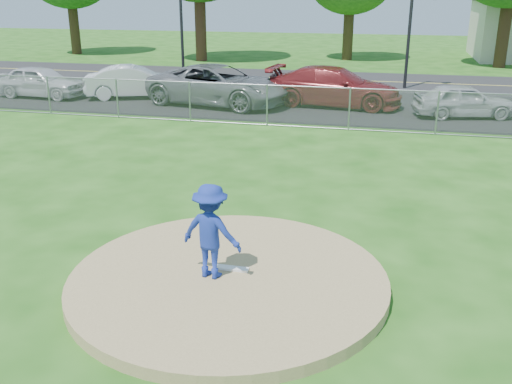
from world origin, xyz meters
TOP-DOWN VIEW (x-y plane):
  - ground at (0.00, 10.00)m, footprint 120.00×120.00m
  - pitchers_mound at (0.00, 0.00)m, footprint 5.40×5.40m
  - pitching_rubber at (0.00, 0.20)m, footprint 0.60×0.15m
  - chain_link_fence at (0.00, 12.00)m, footprint 40.00×0.06m
  - parking_lot at (0.00, 16.50)m, footprint 50.00×8.00m
  - street at (0.00, 24.00)m, footprint 60.00×7.00m
  - traffic_signal_left at (-8.76, 22.00)m, footprint 1.28×0.20m
  - pitcher at (-0.26, -0.09)m, footprint 1.14×0.77m
  - traffic_cone at (-4.85, 15.74)m, footprint 0.37×0.37m
  - parked_car_silver at (-13.52, 15.29)m, footprint 4.36×1.97m
  - parked_car_white at (-9.21, 16.18)m, footprint 4.73×3.12m
  - parked_car_gray at (-4.94, 15.43)m, footprint 6.64×4.09m
  - parked_car_darkred at (-0.00, 16.37)m, footprint 5.93×2.89m
  - parked_car_pearl at (5.19, 15.26)m, footprint 4.09×2.39m

SIDE VIEW (x-z plane):
  - ground at x=0.00m, z-range 0.00..0.00m
  - street at x=0.00m, z-range 0.00..0.01m
  - parking_lot at x=0.00m, z-range 0.00..0.01m
  - pitchers_mound at x=0.00m, z-range 0.00..0.20m
  - pitching_rubber at x=0.00m, z-range 0.20..0.24m
  - traffic_cone at x=-4.85m, z-range 0.01..0.72m
  - parked_car_pearl at x=5.19m, z-range 0.01..1.32m
  - parked_car_silver at x=-13.52m, z-range 0.01..1.46m
  - parked_car_white at x=-9.21m, z-range 0.01..1.48m
  - chain_link_fence at x=0.00m, z-range 0.00..1.50m
  - parked_car_darkred at x=0.00m, z-range 0.01..1.67m
  - parked_car_gray at x=-4.94m, z-range 0.01..1.73m
  - pitcher at x=-0.26m, z-range 0.20..1.82m
  - traffic_signal_left at x=-8.76m, z-range 0.56..6.16m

